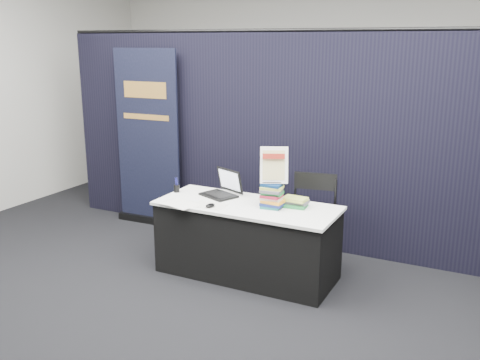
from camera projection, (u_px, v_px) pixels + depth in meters
name	position (u px, v px, depth m)	size (l,w,h in m)	color
floor	(221.00, 297.00, 4.98)	(8.00, 8.00, 0.00)	black
wall_back	(349.00, 79.00, 7.99)	(8.00, 0.02, 3.50)	beige
drape_partition	(288.00, 142.00, 6.05)	(6.00, 0.08, 2.40)	black
display_table	(247.00, 240.00, 5.36)	(1.80, 0.75, 0.75)	black
laptop	(221.00, 189.00, 5.56)	(0.43, 0.41, 0.27)	black
mouse	(210.00, 205.00, 5.16)	(0.07, 0.12, 0.04)	black
brochure_left	(178.00, 203.00, 5.29)	(0.33, 0.23, 0.00)	silver
brochure_mid	(181.00, 204.00, 5.26)	(0.34, 0.24, 0.00)	white
brochure_right	(210.00, 205.00, 5.22)	(0.31, 0.22, 0.00)	silver
pen_cup	(177.00, 188.00, 5.67)	(0.06, 0.06, 0.08)	black
book_stack_tall	(272.00, 196.00, 5.12)	(0.20, 0.16, 0.24)	#1A645F
book_stack_short	(296.00, 202.00, 5.17)	(0.22, 0.17, 0.09)	#207A3A
info_sign	(274.00, 166.00, 5.08)	(0.28, 0.20, 0.36)	black
pullup_banner	(148.00, 149.00, 6.75)	(0.95, 0.13, 2.23)	black
stacking_chair	(308.00, 220.00, 5.39)	(0.53, 0.53, 1.01)	black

